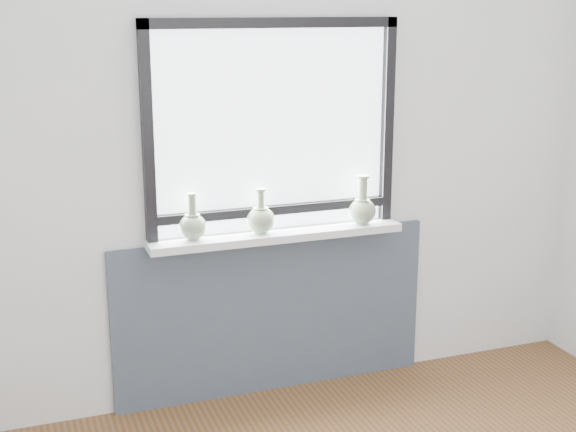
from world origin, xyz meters
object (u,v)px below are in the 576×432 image
object	(u,v)px
vase_b	(261,218)
vase_c	(362,208)
vase_a	(193,225)
windowsill	(277,235)

from	to	relation	value
vase_b	vase_c	xyz separation A→B (m)	(0.55, -0.02, 0.01)
vase_a	vase_c	xyz separation A→B (m)	(0.90, -0.02, 0.01)
windowsill	vase_a	xyz separation A→B (m)	(-0.43, 0.01, 0.09)
windowsill	vase_b	xyz separation A→B (m)	(-0.09, 0.00, 0.10)
windowsill	vase_a	size ratio (longest dim) A/B	5.71
vase_a	vase_b	world-z (taller)	vase_a
windowsill	vase_b	distance (m)	0.13
windowsill	vase_a	distance (m)	0.44
windowsill	vase_c	distance (m)	0.48
vase_a	vase_b	distance (m)	0.35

